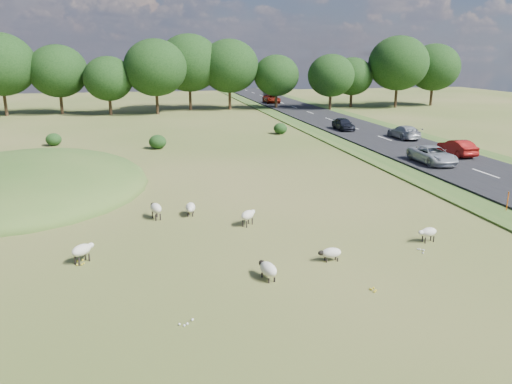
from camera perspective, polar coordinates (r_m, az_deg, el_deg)
ground at (r=43.86m, az=-7.12°, el=4.05°), size 160.00×160.00×0.00m
mound at (r=36.77m, az=-24.77°, el=0.49°), size 16.00×20.00×4.00m
road at (r=58.62m, az=11.84°, el=6.84°), size 8.00×150.00×0.25m
treeline at (r=78.34m, az=-10.70°, el=13.74°), size 96.28×14.66×11.70m
shrubs at (r=51.04m, az=-9.79°, el=6.27°), size 24.95×7.72×1.32m
marker_post at (r=31.34m, az=26.80°, el=-1.03°), size 0.06×0.06×1.20m
sheep_0 at (r=27.40m, az=-11.39°, el=-1.82°), size 0.78×1.25×0.87m
sheep_1 at (r=27.75m, az=-7.51°, el=-1.79°), size 0.67×1.24×0.69m
sheep_2 at (r=21.80m, az=8.54°, el=-6.89°), size 1.04×0.47×0.60m
sheep_3 at (r=24.97m, az=19.08°, el=-4.35°), size 1.03×0.55×0.73m
sheep_4 at (r=19.90m, az=1.36°, el=-8.76°), size 0.76×1.27×0.70m
sheep_5 at (r=22.59m, az=-19.26°, el=-6.27°), size 1.04×1.08×0.83m
sheep_6 at (r=25.85m, az=-0.93°, el=-2.64°), size 1.04×1.06×0.82m
car_0 at (r=53.66m, az=16.55°, el=6.61°), size 1.87×4.60×1.34m
car_1 at (r=58.21m, az=9.96°, el=7.68°), size 1.61×4.00×1.36m
car_2 at (r=89.73m, az=1.79°, el=10.60°), size 2.36×5.13×1.43m
car_3 at (r=106.09m, az=1.65°, el=11.38°), size 2.13×5.24×1.52m
car_4 at (r=41.93m, az=19.53°, el=4.03°), size 2.23×4.83×1.34m
car_5 at (r=45.99m, az=22.00°, el=4.74°), size 1.43×4.09×1.35m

